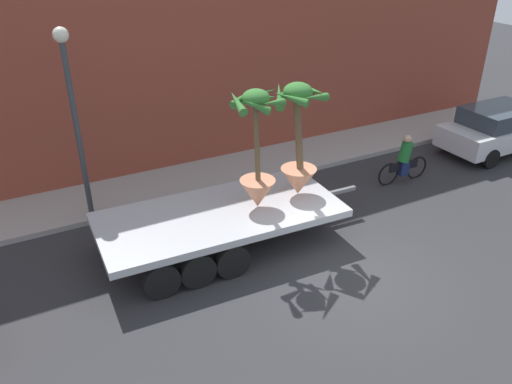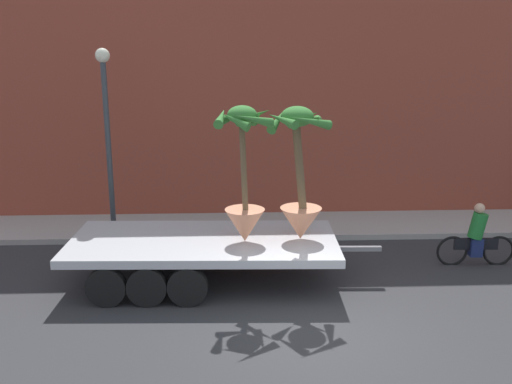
% 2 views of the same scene
% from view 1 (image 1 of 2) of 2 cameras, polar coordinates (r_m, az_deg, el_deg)
% --- Properties ---
extents(ground_plane, '(60.00, 60.00, 0.00)m').
position_cam_1_polar(ground_plane, '(11.85, 10.95, -9.19)').
color(ground_plane, '#2D2D30').
extents(sidewalk, '(24.00, 2.20, 0.15)m').
position_cam_1_polar(sidewalk, '(16.25, -2.19, 2.47)').
color(sidewalk, '#A39E99').
rests_on(sidewalk, ground).
extents(building_facade, '(24.00, 1.20, 7.50)m').
position_cam_1_polar(building_facade, '(16.55, -5.10, 16.33)').
color(building_facade, brown).
rests_on(building_facade, ground).
extents(flatbed_trailer, '(6.80, 2.81, 0.98)m').
position_cam_1_polar(flatbed_trailer, '(12.17, -5.00, -3.25)').
color(flatbed_trailer, '#B7BABF').
rests_on(flatbed_trailer, ground).
extents(potted_palm_rear, '(1.36, 1.34, 2.86)m').
position_cam_1_polar(potted_palm_rear, '(12.36, 4.75, 4.96)').
color(potted_palm_rear, tan).
rests_on(potted_palm_rear, flatbed_trailer).
extents(potted_palm_middle, '(1.24, 1.36, 2.89)m').
position_cam_1_polar(potted_palm_middle, '(11.74, 0.10, 3.74)').
color(potted_palm_middle, tan).
rests_on(potted_palm_middle, flatbed_trailer).
extents(cyclist, '(1.84, 0.35, 1.54)m').
position_cam_1_polar(cyclist, '(16.04, 16.17, 3.32)').
color(cyclist, black).
rests_on(cyclist, ground).
extents(parked_car, '(4.40, 1.97, 1.58)m').
position_cam_1_polar(parked_car, '(19.41, 25.53, 6.46)').
color(parked_car, silver).
rests_on(parked_car, ground).
extents(street_lamp, '(0.36, 0.36, 4.83)m').
position_cam_1_polar(street_lamp, '(13.13, -19.76, 9.37)').
color(street_lamp, '#383D42').
rests_on(street_lamp, sidewalk).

